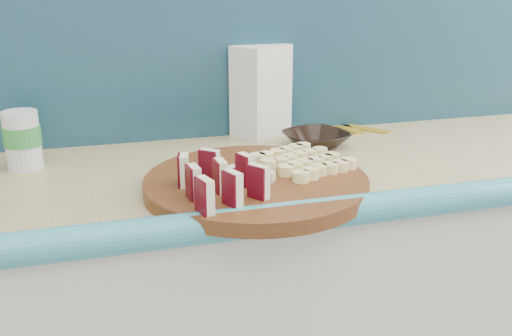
{
  "coord_description": "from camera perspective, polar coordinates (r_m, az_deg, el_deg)",
  "views": [
    {
      "loc": [
        -0.38,
        0.3,
        1.33
      ],
      "look_at": [
        -0.08,
        1.35,
        0.96
      ],
      "focal_mm": 40.0,
      "sensor_mm": 36.0,
      "label": 1
    }
  ],
  "objects": [
    {
      "name": "kitchen_counter",
      "position": [
        1.56,
        5.05,
        -15.33
      ],
      "size": [
        2.2,
        0.63,
        0.91
      ],
      "color": "white",
      "rests_on": "ground"
    },
    {
      "name": "backsplash",
      "position": [
        1.57,
        1.99,
        12.57
      ],
      "size": [
        2.2,
        0.02,
        0.5
      ],
      "primitive_type": "cube",
      "color": "teal",
      "rests_on": "kitchen_counter"
    },
    {
      "name": "cutting_board",
      "position": [
        1.17,
        0.0,
        -1.59
      ],
      "size": [
        0.59,
        0.59,
        0.03
      ],
      "primitive_type": "cylinder",
      "rotation": [
        0.0,
        0.0,
        0.37
      ],
      "color": "#4A2410",
      "rests_on": "kitchen_counter"
    },
    {
      "name": "apple_wedges",
      "position": [
        1.07,
        -3.81,
        -1.03
      ],
      "size": [
        0.16,
        0.21,
        0.06
      ],
      "color": "#F3ECC2",
      "rests_on": "cutting_board"
    },
    {
      "name": "apple_chunks",
      "position": [
        1.14,
        -1.17,
        -0.7
      ],
      "size": [
        0.07,
        0.08,
        0.02
      ],
      "color": "#F7EDC5",
      "rests_on": "cutting_board"
    },
    {
      "name": "banana_slices",
      "position": [
        1.24,
        4.66,
        0.71
      ],
      "size": [
        0.21,
        0.21,
        0.02
      ],
      "color": "#FCF29A",
      "rests_on": "cutting_board"
    },
    {
      "name": "brown_bowl",
      "position": [
        1.47,
        6.01,
        2.87
      ],
      "size": [
        0.19,
        0.19,
        0.04
      ],
      "primitive_type": "imported",
      "rotation": [
        0.0,
        0.0,
        0.24
      ],
      "color": "black",
      "rests_on": "kitchen_counter"
    },
    {
      "name": "flour_bag",
      "position": [
        1.55,
        0.49,
        7.72
      ],
      "size": [
        0.17,
        0.16,
        0.24
      ],
      "primitive_type": "cube",
      "rotation": [
        0.0,
        0.0,
        0.56
      ],
      "color": "white",
      "rests_on": "kitchen_counter"
    },
    {
      "name": "canister",
      "position": [
        1.39,
        -22.32,
        2.71
      ],
      "size": [
        0.08,
        0.08,
        0.13
      ],
      "rotation": [
        0.0,
        0.0,
        0.3
      ],
      "color": "silver",
      "rests_on": "kitchen_counter"
    },
    {
      "name": "banana_peel",
      "position": [
        1.65,
        9.06,
        3.91
      ],
      "size": [
        0.21,
        0.17,
        0.01
      ],
      "rotation": [
        0.0,
        0.0,
        -0.02
      ],
      "color": "gold",
      "rests_on": "kitchen_counter"
    }
  ]
}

